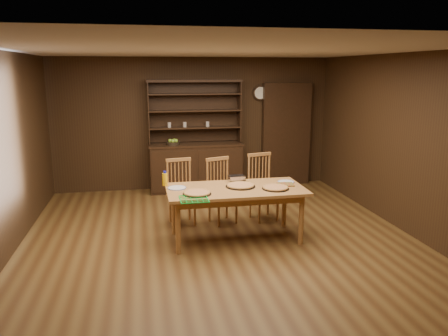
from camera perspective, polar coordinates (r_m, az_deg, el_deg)
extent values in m
plane|color=brown|center=(6.22, -0.39, -9.53)|extent=(6.00, 6.00, 0.00)
plane|color=silver|center=(5.76, -0.43, 15.17)|extent=(6.00, 6.00, 0.00)
plane|color=#32200F|center=(8.79, -3.96, 5.78)|extent=(5.50, 0.00, 5.50)
plane|color=#32200F|center=(3.04, 9.96, -7.67)|extent=(5.50, 0.00, 5.50)
plane|color=#32200F|center=(6.01, -27.18, 1.20)|extent=(0.00, 6.00, 6.00)
plane|color=#32200F|center=(6.89, 22.73, 2.93)|extent=(0.00, 6.00, 6.00)
cube|color=black|center=(8.67, -3.67, -0.01)|extent=(1.80, 0.50, 0.90)
cube|color=black|center=(8.58, -3.71, 3.06)|extent=(1.84, 0.52, 0.04)
cube|color=black|center=(8.73, -3.96, 7.38)|extent=(1.80, 0.02, 1.20)
cube|color=black|center=(8.52, -9.84, 7.10)|extent=(0.02, 0.32, 1.20)
cube|color=black|center=(8.73, 2.01, 7.41)|extent=(0.02, 0.32, 1.20)
cube|color=black|center=(8.55, -3.90, 11.30)|extent=(1.84, 0.34, 0.05)
cylinder|color=#AFA294|center=(8.56, -7.16, 5.61)|extent=(0.07, 0.07, 0.10)
cylinder|color=#AFA294|center=(8.58, -5.15, 5.68)|extent=(0.07, 0.07, 0.10)
cube|color=black|center=(9.14, 8.08, 4.37)|extent=(1.00, 0.18, 2.10)
cylinder|color=black|center=(8.96, 4.74, 9.75)|extent=(0.30, 0.04, 0.30)
cylinder|color=white|center=(8.93, 4.78, 9.74)|extent=(0.24, 0.01, 0.24)
cube|color=#A46E39|center=(6.07, 1.53, -2.81)|extent=(1.91, 0.95, 0.04)
cylinder|color=#A46E39|center=(5.72, -6.02, -7.79)|extent=(0.07, 0.07, 0.71)
cylinder|color=#A46E39|center=(6.40, -6.58, -5.56)|extent=(0.07, 0.07, 0.71)
cylinder|color=#A46E39|center=(6.08, 10.06, -6.68)|extent=(0.07, 0.07, 0.71)
cylinder|color=#A46E39|center=(6.73, 7.88, -4.70)|extent=(0.07, 0.07, 0.71)
cube|color=#B2703D|center=(6.77, -5.50, -3.88)|extent=(0.48, 0.46, 0.04)
cylinder|color=#B2703D|center=(6.67, -6.45, -6.19)|extent=(0.04, 0.04, 0.41)
cylinder|color=#B2703D|center=(6.94, -7.05, -5.44)|extent=(0.04, 0.04, 0.41)
cylinder|color=#B2703D|center=(6.74, -3.82, -5.91)|extent=(0.04, 0.04, 0.41)
cylinder|color=#B2703D|center=(7.02, -4.52, -5.18)|extent=(0.04, 0.04, 0.41)
cube|color=#B2703D|center=(6.79, -5.97, 1.08)|extent=(0.40, 0.10, 0.05)
cube|color=#B2703D|center=(6.81, -0.15, -3.72)|extent=(0.53, 0.51, 0.04)
cylinder|color=#B2703D|center=(6.68, -0.70, -6.07)|extent=(0.04, 0.04, 0.41)
cylinder|color=#B2703D|center=(6.93, -1.92, -5.38)|extent=(0.04, 0.04, 0.41)
cylinder|color=#B2703D|center=(6.83, 1.64, -5.63)|extent=(0.04, 0.04, 0.41)
cylinder|color=#B2703D|center=(7.07, 0.36, -4.98)|extent=(0.04, 0.04, 0.41)
cube|color=#B2703D|center=(6.82, -0.86, 1.21)|extent=(0.39, 0.16, 0.05)
cube|color=#B2703D|center=(6.99, 5.25, -3.19)|extent=(0.52, 0.50, 0.04)
cylinder|color=#B2703D|center=(6.86, 4.64, -5.54)|extent=(0.04, 0.04, 0.42)
cylinder|color=#B2703D|center=(7.11, 3.44, -4.84)|extent=(0.04, 0.04, 0.42)
cylinder|color=#B2703D|center=(7.01, 7.01, -5.17)|extent=(0.04, 0.04, 0.42)
cylinder|color=#B2703D|center=(7.27, 5.75, -4.50)|extent=(0.04, 0.04, 0.42)
cube|color=#B2703D|center=(7.01, 4.65, 1.78)|extent=(0.41, 0.13, 0.05)
cylinder|color=black|center=(5.77, -3.54, -3.39)|extent=(0.38, 0.38, 0.01)
cylinder|color=tan|center=(5.76, -3.55, -3.25)|extent=(0.35, 0.35, 0.02)
torus|color=#CB9049|center=(5.76, -3.55, -3.25)|extent=(0.36, 0.36, 0.03)
cylinder|color=black|center=(6.05, 6.74, -2.68)|extent=(0.37, 0.37, 0.01)
cylinder|color=tan|center=(6.05, 6.75, -2.54)|extent=(0.34, 0.34, 0.02)
torus|color=#CB9049|center=(6.05, 6.75, -2.54)|extent=(0.35, 0.35, 0.03)
cylinder|color=black|center=(6.13, 2.16, -2.42)|extent=(0.42, 0.42, 0.01)
cylinder|color=tan|center=(6.12, 2.16, -2.28)|extent=(0.37, 0.37, 0.02)
torus|color=#CB9049|center=(6.12, 2.16, -2.28)|extent=(0.38, 0.38, 0.03)
cylinder|color=silver|center=(6.07, -6.17, -2.61)|extent=(0.26, 0.26, 0.01)
torus|color=#2F3E8F|center=(6.07, -6.17, -2.59)|extent=(0.26, 0.26, 0.01)
cylinder|color=silver|center=(6.42, 8.08, -1.81)|extent=(0.24, 0.24, 0.01)
torus|color=#2F3E8F|center=(6.42, 8.08, -1.79)|extent=(0.24, 0.24, 0.01)
cube|color=silver|center=(6.39, 1.65, -1.40)|extent=(0.24, 0.17, 0.09)
cylinder|color=yellow|center=(6.23, -7.71, -1.47)|extent=(0.07, 0.07, 0.18)
cylinder|color=#1417A9|center=(6.20, -7.74, -0.54)|extent=(0.04, 0.04, 0.03)
cube|color=#AD1613|center=(6.27, 8.00, -2.17)|extent=(0.20, 0.20, 0.01)
cube|color=#AD1613|center=(6.28, 8.12, -2.13)|extent=(0.24, 0.24, 0.02)
cylinder|color=black|center=(8.48, -6.69, 3.23)|extent=(0.27, 0.27, 0.06)
sphere|color=#93C033|center=(8.47, -7.04, 3.55)|extent=(0.08, 0.08, 0.08)
sphere|color=#93C033|center=(8.51, -6.52, 3.60)|extent=(0.08, 0.08, 0.08)
sphere|color=#93C033|center=(8.43, -6.68, 3.51)|extent=(0.08, 0.08, 0.08)
sphere|color=#93C033|center=(8.46, -6.29, 3.55)|extent=(0.08, 0.08, 0.08)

